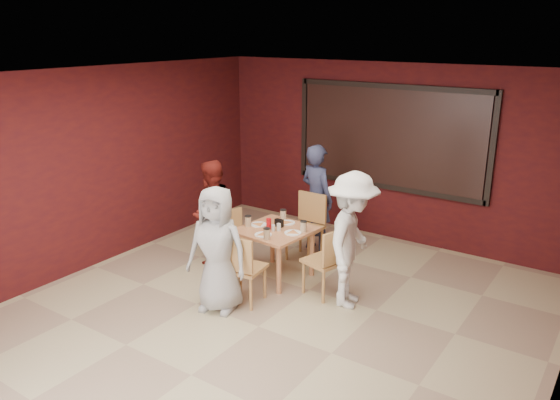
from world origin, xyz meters
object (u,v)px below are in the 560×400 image
Objects in this scene: diner_front at (217,249)px; diner_left at (211,212)px; chair_back at (308,222)px; dining_table at (275,235)px; chair_left at (234,234)px; diner_right at (352,240)px; chair_right at (328,258)px; chair_front at (242,266)px; diner_back at (317,198)px.

diner_front reaches higher than diner_left.
diner_left reaches higher than chair_back.
diner_front is 1.46m from diner_left.
dining_table reaches higher than chair_left.
diner_front is (-0.06, -1.12, 0.15)m from dining_table.
diner_front is 1.62m from diner_right.
diner_right is (0.33, -0.02, 0.32)m from chair_right.
chair_front is 0.59× the size of diner_front.
dining_table is 1.23m from diner_right.
chair_back is at bearing 74.02° from diner_front.
diner_front reaches higher than chair_right.
diner_left is at bearing 119.70° from diner_front.
chair_left is at bearing 71.67° from diner_right.
chair_right is 1.58m from diner_back.
diner_front is at bearing -93.26° from dining_table.
dining_table is 0.85m from chair_back.
chair_front is at bearing -83.13° from dining_table.
chair_right is at bearing -46.57° from chair_back.
dining_table is 1.00× the size of chair_back.
chair_right is at bearing 142.45° from diner_back.
diner_right reaches higher than diner_left.
dining_table is at bearing -89.54° from chair_back.
diner_front is at bearing -59.09° from chair_left.
diner_front is at bearing 38.61° from diner_left.
diner_right is (1.26, 1.00, 0.07)m from diner_front.
chair_left is at bearing 133.19° from chair_front.
diner_right is (1.97, -0.17, 0.40)m from chair_left.
chair_right is at bearing -5.78° from dining_table.
chair_back is (-0.01, 0.84, -0.08)m from dining_table.
diner_left is at bearing 75.31° from diner_right.
diner_back reaches higher than chair_left.
diner_right is (1.24, -1.27, 0.01)m from diner_back.
diner_back is 1.60m from diner_left.
diner_back is (-0.92, 1.24, 0.31)m from chair_right.
dining_table is 0.62× the size of diner_front.
diner_right is at bearing -38.31° from chair_back.
diner_front reaches higher than dining_table.
chair_right is (0.77, 0.78, 0.01)m from chair_front.
chair_front is 0.54× the size of diner_right.
diner_left reaches higher than chair_front.
diner_right reaches higher than chair_right.
diner_front is at bearing -124.57° from chair_front.
chair_front is at bearing 111.23° from diner_right.
chair_back is at bearing 93.73° from chair_front.
dining_table is at bearing 96.87° from chair_front.
diner_left reaches higher than dining_table.
chair_right is 0.60× the size of diner_front.
chair_back is at bearing 133.43° from chair_right.
chair_front is (0.10, -0.87, -0.10)m from dining_table.
diner_right reaches higher than chair_back.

